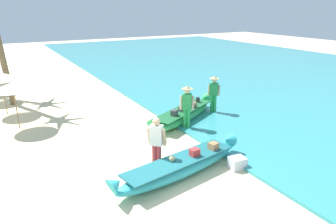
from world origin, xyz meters
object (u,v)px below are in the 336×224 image
boat_green_midground (183,115)px  person_vendor_hatted (187,104)px  cooler_box (237,163)px  person_tourist_customer (157,142)px  boat_cyan_foreground (180,167)px  person_vendor_assistant (214,92)px

boat_green_midground → person_vendor_hatted: size_ratio=2.38×
person_vendor_hatted → cooler_box: size_ratio=3.84×
boat_green_midground → person_tourist_customer: person_tourist_customer is taller
person_tourist_customer → boat_cyan_foreground: bearing=-50.6°
person_vendor_hatted → person_vendor_assistant: (2.10, 1.04, -0.02)m
boat_green_midground → cooler_box: bearing=-99.8°
boat_cyan_foreground → boat_green_midground: (2.46, 3.77, 0.02)m
person_vendor_assistant → cooler_box: (-2.48, -4.48, -0.85)m
person_vendor_hatted → cooler_box: bearing=-96.4°
person_vendor_hatted → person_vendor_assistant: 2.34m
person_vendor_assistant → person_vendor_hatted: bearing=-153.7°
person_vendor_hatted → person_vendor_assistant: size_ratio=1.02×
person_vendor_hatted → cooler_box: 3.57m
boat_green_midground → person_vendor_hatted: person_vendor_hatted is taller
cooler_box → person_vendor_assistant: bearing=66.6°
person_tourist_customer → boat_green_midground: bearing=47.6°
cooler_box → person_vendor_hatted: bearing=89.2°
person_tourist_customer → cooler_box: bearing=-25.5°
boat_green_midground → person_vendor_hatted: (-0.35, -0.81, 0.73)m
boat_cyan_foreground → person_vendor_assistant: size_ratio=2.63×
boat_cyan_foreground → cooler_box: (1.73, -0.48, -0.11)m
boat_cyan_foreground → person_vendor_assistant: (4.21, 4.00, 0.74)m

